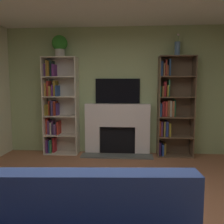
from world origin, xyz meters
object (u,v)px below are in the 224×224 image
bookshelf_left (57,106)px  vase_with_flowers (177,48)px  fireplace (117,128)px  bookshelf_right (171,107)px  tv (118,91)px  potted_plant (60,45)px

bookshelf_left → vase_with_flowers: size_ratio=4.65×
fireplace → bookshelf_right: bearing=-1.4°
tv → bookshelf_left: size_ratio=0.46×
tv → bookshelf_right: size_ratio=0.46×
fireplace → tv: tv is taller
potted_plant → vase_with_flowers: potted_plant is taller
fireplace → potted_plant: potted_plant is taller
tv → potted_plant: 1.51m
bookshelf_left → bookshelf_right: same height
bookshelf_left → bookshelf_right: bearing=-0.0°
bookshelf_left → fireplace: bearing=1.2°
tv → bookshelf_left: 1.31m
bookshelf_right → tv: bearing=175.1°
vase_with_flowers → tv: bearing=174.2°
vase_with_flowers → bookshelf_left: bearing=179.4°
vase_with_flowers → bookshelf_right: bearing=163.4°
potted_plant → bookshelf_left: bearing=163.6°
tv → bookshelf_left: (-1.27, -0.09, -0.32)m
bookshelf_left → potted_plant: (0.09, -0.03, 1.26)m
potted_plant → vase_with_flowers: size_ratio=1.01×
bookshelf_right → vase_with_flowers: size_ratio=4.65×
tv → potted_plant: (-1.18, -0.12, 0.94)m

